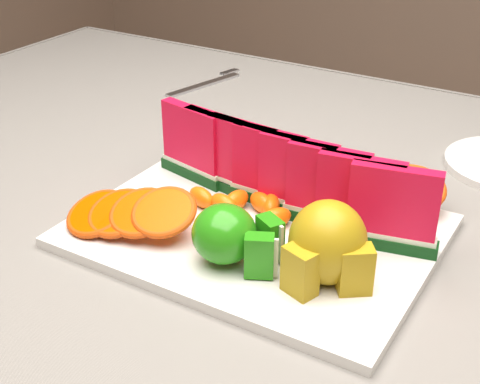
{
  "coord_description": "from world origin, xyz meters",
  "views": [
    {
      "loc": [
        0.37,
        -0.66,
        1.17
      ],
      "look_at": [
        0.03,
        -0.09,
        0.81
      ],
      "focal_mm": 50.0,
      "sensor_mm": 36.0,
      "label": 1
    }
  ],
  "objects_px": {
    "platter": "(256,231)",
    "pear_cluster": "(328,246)",
    "apple_cluster": "(231,236)",
    "fork": "(207,84)"
  },
  "relations": [
    {
      "from": "apple_cluster",
      "to": "pear_cluster",
      "type": "relative_size",
      "value": 1.03
    },
    {
      "from": "apple_cluster",
      "to": "platter",
      "type": "bearing_deg",
      "value": 100.03
    },
    {
      "from": "platter",
      "to": "pear_cluster",
      "type": "height_order",
      "value": "pear_cluster"
    },
    {
      "from": "pear_cluster",
      "to": "fork",
      "type": "height_order",
      "value": "pear_cluster"
    },
    {
      "from": "apple_cluster",
      "to": "fork",
      "type": "xyz_separation_m",
      "value": [
        -0.35,
        0.48,
        -0.04
      ]
    },
    {
      "from": "pear_cluster",
      "to": "platter",
      "type": "bearing_deg",
      "value": 155.83
    },
    {
      "from": "apple_cluster",
      "to": "fork",
      "type": "height_order",
      "value": "apple_cluster"
    },
    {
      "from": "platter",
      "to": "apple_cluster",
      "type": "distance_m",
      "value": 0.09
    },
    {
      "from": "platter",
      "to": "apple_cluster",
      "type": "height_order",
      "value": "apple_cluster"
    },
    {
      "from": "platter",
      "to": "pear_cluster",
      "type": "distance_m",
      "value": 0.13
    }
  ]
}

